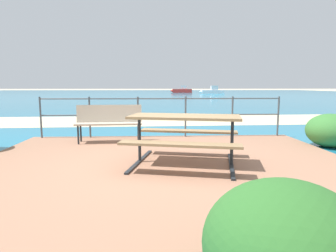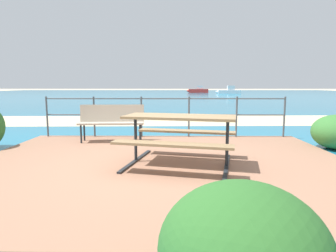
# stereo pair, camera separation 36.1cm
# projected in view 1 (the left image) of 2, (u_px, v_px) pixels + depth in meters

# --- Properties ---
(ground_plane) EXTENTS (240.00, 240.00, 0.00)m
(ground_plane) POSITION_uv_depth(u_px,v_px,m) (166.00, 166.00, 4.78)
(ground_plane) COLOR beige
(patio_paving) EXTENTS (6.40, 5.20, 0.06)m
(patio_paving) POSITION_uv_depth(u_px,v_px,m) (166.00, 165.00, 4.78)
(patio_paving) COLOR #996B51
(patio_paving) RESTS_ON ground
(sea_water) EXTENTS (90.00, 90.00, 0.01)m
(sea_water) POSITION_uv_depth(u_px,v_px,m) (155.00, 94.00, 44.34)
(sea_water) COLOR teal
(sea_water) RESTS_ON ground
(beach_strip) EXTENTS (54.08, 5.04, 0.01)m
(beach_strip) POSITION_uv_depth(u_px,v_px,m) (159.00, 120.00, 11.07)
(beach_strip) COLOR beige
(beach_strip) RESTS_ON ground
(picnic_table) EXTENTS (2.03, 1.82, 0.80)m
(picnic_table) POSITION_uv_depth(u_px,v_px,m) (185.00, 128.00, 4.62)
(picnic_table) COLOR #8C704C
(picnic_table) RESTS_ON patio_paving
(park_bench) EXTENTS (1.49, 0.50, 0.83)m
(park_bench) POSITION_uv_depth(u_px,v_px,m) (109.00, 120.00, 6.52)
(park_bench) COLOR tan
(park_bench) RESTS_ON patio_paving
(railing_fence) EXTENTS (5.94, 0.04, 1.00)m
(railing_fence) POSITION_uv_depth(u_px,v_px,m) (162.00, 112.00, 7.13)
(railing_fence) COLOR #4C5156
(railing_fence) RESTS_ON patio_paving
(shrub_right) EXTENTS (1.02, 1.02, 0.73)m
(shrub_right) POSITION_uv_depth(u_px,v_px,m) (331.00, 130.00, 6.25)
(shrub_right) COLOR #387533
(shrub_right) RESTS_ON ground
(shrub_front) EXTENTS (0.99, 0.99, 0.78)m
(shrub_front) POSITION_uv_depth(u_px,v_px,m) (286.00, 246.00, 1.70)
(shrub_front) COLOR #2D6628
(shrub_front) RESTS_ON ground
(boat_near) EXTENTS (4.24, 1.37, 1.34)m
(boat_near) POSITION_uv_depth(u_px,v_px,m) (182.00, 90.00, 55.24)
(boat_near) COLOR red
(boat_near) RESTS_ON sea_water
(boat_mid) EXTENTS (4.28, 1.23, 1.34)m
(boat_mid) POSITION_uv_depth(u_px,v_px,m) (213.00, 91.00, 49.35)
(boat_mid) COLOR silver
(boat_mid) RESTS_ON sea_water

